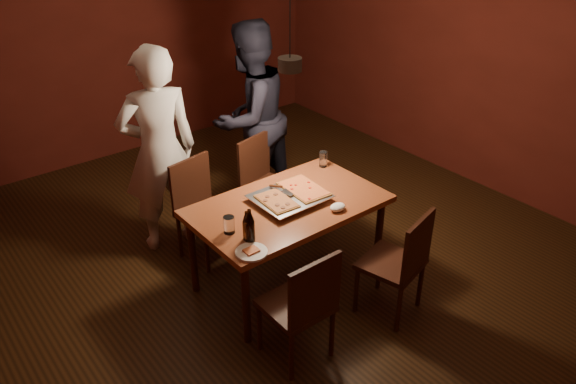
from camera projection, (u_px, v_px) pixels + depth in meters
room_shell at (290, 109)px, 4.32m from camera, size 6.00×6.00×6.00m
dining_table at (288, 211)px, 4.39m from camera, size 1.50×0.90×0.75m
chair_far_left at (200, 200)px, 4.82m from camera, size 0.49×0.49×0.49m
chair_far_right at (263, 175)px, 5.23m from camera, size 0.51×0.51×0.49m
chair_near_left at (304, 299)px, 3.69m from camera, size 0.42×0.42×0.49m
chair_near_right at (403, 256)px, 4.11m from camera, size 0.51×0.51×0.49m
pizza_tray at (290, 198)px, 4.37m from camera, size 0.56×0.47×0.05m
pizza_meat at (277, 201)px, 4.27m from camera, size 0.24×0.35×0.02m
pizza_cheese at (304, 188)px, 4.44m from camera, size 0.28×0.42×0.02m
spatula at (288, 192)px, 4.38m from camera, size 0.16×0.26×0.04m
beer_bottle_a at (250, 226)px, 3.83m from camera, size 0.07×0.07×0.26m
beer_bottle_b at (247, 225)px, 3.87m from camera, size 0.06×0.06×0.22m
water_glass_left at (229, 225)px, 3.97m from camera, size 0.08×0.08×0.13m
water_glass_right at (323, 159)px, 4.87m from camera, size 0.07×0.07×0.14m
plate_slice at (251, 252)px, 3.77m from camera, size 0.22×0.22×0.03m
napkin at (338, 207)px, 4.25m from camera, size 0.13×0.10×0.05m
diner_white at (159, 151)px, 4.77m from camera, size 0.75×0.58×1.84m
diner_dark at (250, 118)px, 5.42m from camera, size 1.04×0.90×1.86m
pendant_lamp at (290, 63)px, 4.14m from camera, size 0.18×0.18×1.10m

